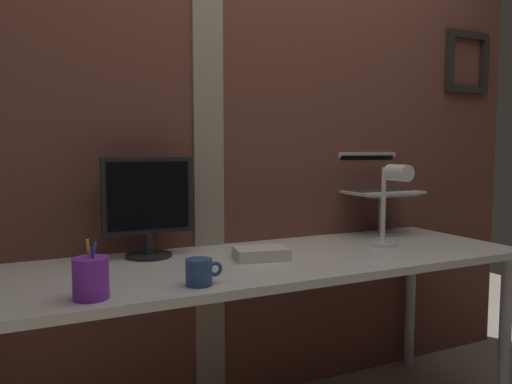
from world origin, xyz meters
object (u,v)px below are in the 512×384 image
laptop (374,182)px  coffee_mug (200,272)px  monitor (148,202)px  pen_cup (91,278)px  desk_lamp (392,196)px

laptop → coffee_mug: laptop is taller
monitor → pen_cup: 0.56m
coffee_mug → desk_lamp: bearing=11.6°
monitor → coffee_mug: 0.50m
monitor → pen_cup: monitor is taller
desk_lamp → pen_cup: (-1.25, -0.19, -0.16)m
desk_lamp → coffee_mug: 0.96m
monitor → laptop: bearing=3.3°
monitor → pen_cup: bearing=-120.4°
pen_cup → coffee_mug: pen_cup is taller
desk_lamp → coffee_mug: bearing=-168.4°
pen_cup → coffee_mug: bearing=0.0°
laptop → pen_cup: size_ratio=2.11×
desk_lamp → laptop: bearing=62.1°
laptop → desk_lamp: bearing=-117.9°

